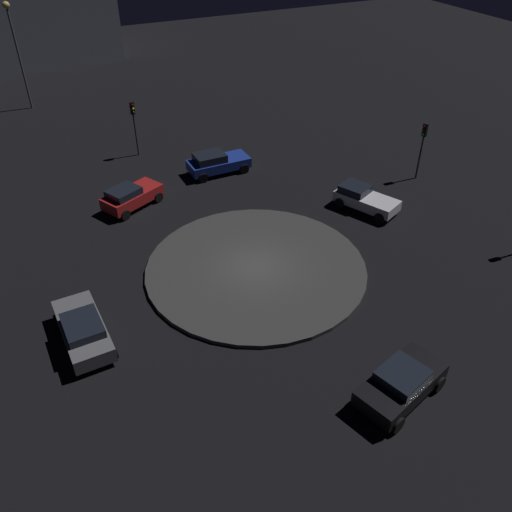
% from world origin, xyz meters
% --- Properties ---
extents(ground_plane, '(118.60, 118.60, 0.00)m').
position_xyz_m(ground_plane, '(0.00, 0.00, 0.00)').
color(ground_plane, black).
extents(roundabout_island, '(12.09, 12.09, 0.22)m').
position_xyz_m(roundabout_island, '(0.00, 0.00, 0.11)').
color(roundabout_island, '#383838').
rests_on(roundabout_island, ground_plane).
extents(car_blue, '(4.41, 2.11, 1.59)m').
position_xyz_m(car_blue, '(-2.43, -11.64, 0.82)').
color(car_blue, '#1E38A5').
rests_on(car_blue, ground_plane).
extents(car_white, '(3.27, 4.39, 1.45)m').
position_xyz_m(car_white, '(-9.08, -2.85, 0.75)').
color(car_white, white).
rests_on(car_white, ground_plane).
extents(car_black, '(4.51, 3.11, 1.50)m').
position_xyz_m(car_black, '(-1.61, 10.41, 0.80)').
color(car_black, black).
rests_on(car_black, ground_plane).
extents(car_red, '(4.29, 3.31, 1.53)m').
position_xyz_m(car_red, '(4.39, -9.55, 0.80)').
color(car_red, red).
rests_on(car_red, ground_plane).
extents(car_grey, '(2.26, 4.63, 1.47)m').
position_xyz_m(car_grey, '(9.54, 1.57, 0.77)').
color(car_grey, slate).
rests_on(car_grey, ground_plane).
extents(traffic_light_south, '(0.32, 0.37, 4.15)m').
position_xyz_m(traffic_light_south, '(1.88, -17.05, 2.96)').
color(traffic_light_south, '#2D2D2D').
rests_on(traffic_light_south, ground_plane).
extents(traffic_light_west, '(0.39, 0.35, 4.08)m').
position_xyz_m(traffic_light_west, '(-14.90, -4.75, 2.91)').
color(traffic_light_west, '#2D2D2D').
rests_on(traffic_light_west, ground_plane).
extents(streetlamp_south, '(0.60, 0.60, 9.07)m').
position_xyz_m(streetlamp_south, '(8.09, -31.17, 6.23)').
color(streetlamp_south, '#4C4C51').
rests_on(streetlamp_south, ground_plane).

